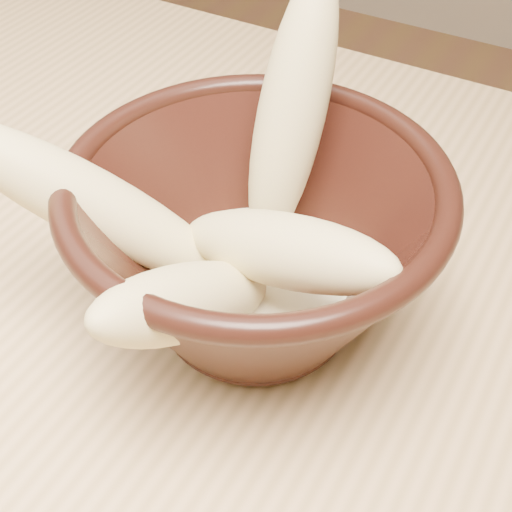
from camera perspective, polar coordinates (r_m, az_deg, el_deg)
The scene contains 7 objects.
table at distance 0.53m, azimuth -5.00°, elevation -11.61°, with size 1.20×0.80×0.75m.
bowl at distance 0.42m, azimuth 0.00°, elevation 1.02°, with size 0.22×0.22×0.12m.
milk_puddle at distance 0.44m, azimuth 0.00°, elevation -1.83°, with size 0.13×0.13×0.02m, color #EEE8BF.
banana_upright at distance 0.43m, azimuth 2.86°, elevation 11.38°, with size 0.04×0.04×0.17m, color #D7CD7F.
banana_left at distance 0.41m, azimuth -12.93°, elevation 4.04°, with size 0.04×0.04×0.18m, color #D7CD7F.
banana_across at distance 0.38m, azimuth 2.13°, elevation 0.49°, with size 0.04×0.04×0.15m, color #D7CD7F.
banana_front at distance 0.37m, azimuth -5.45°, elevation -3.67°, with size 0.04×0.04×0.14m, color #D7CD7F.
Camera 1 is at (0.19, -0.24, 1.11)m, focal length 50.00 mm.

